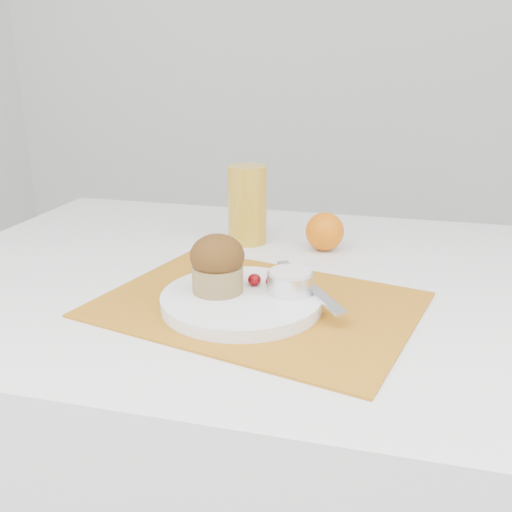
% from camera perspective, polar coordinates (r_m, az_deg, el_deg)
% --- Properties ---
extents(table, '(1.20, 0.80, 0.75)m').
position_cam_1_polar(table, '(1.10, 2.60, -20.59)').
color(table, white).
rests_on(table, ground).
extents(placemat, '(0.48, 0.40, 0.00)m').
position_cam_1_polar(placemat, '(0.80, 0.13, -4.86)').
color(placemat, '#B87119').
rests_on(placemat, table).
extents(plate, '(0.24, 0.24, 0.02)m').
position_cam_1_polar(plate, '(0.79, -1.46, -4.44)').
color(plate, white).
rests_on(plate, placemat).
extents(ramekin, '(0.08, 0.08, 0.03)m').
position_cam_1_polar(ramekin, '(0.78, 3.41, -2.68)').
color(ramekin, silver).
rests_on(ramekin, plate).
extents(cream, '(0.07, 0.07, 0.01)m').
position_cam_1_polar(cream, '(0.78, 3.43, -1.72)').
color(cream, silver).
rests_on(cream, ramekin).
extents(raspberry_near, '(0.02, 0.02, 0.02)m').
position_cam_1_polar(raspberry_near, '(0.81, -0.16, -2.38)').
color(raspberry_near, '#540206').
rests_on(raspberry_near, plate).
extents(raspberry_far, '(0.02, 0.02, 0.02)m').
position_cam_1_polar(raspberry_far, '(0.80, 1.61, -2.55)').
color(raspberry_far, '#520205').
rests_on(raspberry_far, plate).
extents(butter_knife, '(0.13, 0.18, 0.01)m').
position_cam_1_polar(butter_knife, '(0.81, 5.30, -2.97)').
color(butter_knife, silver).
rests_on(butter_knife, plate).
extents(orange, '(0.07, 0.07, 0.07)m').
position_cam_1_polar(orange, '(1.02, 6.88, 2.45)').
color(orange, orange).
rests_on(orange, table).
extents(juice_glass, '(0.09, 0.09, 0.14)m').
position_cam_1_polar(juice_glass, '(1.05, -0.87, 5.16)').
color(juice_glass, gold).
rests_on(juice_glass, table).
extents(muffin, '(0.08, 0.08, 0.08)m').
position_cam_1_polar(muffin, '(0.78, -3.88, -0.78)').
color(muffin, '#9C804B').
rests_on(muffin, plate).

